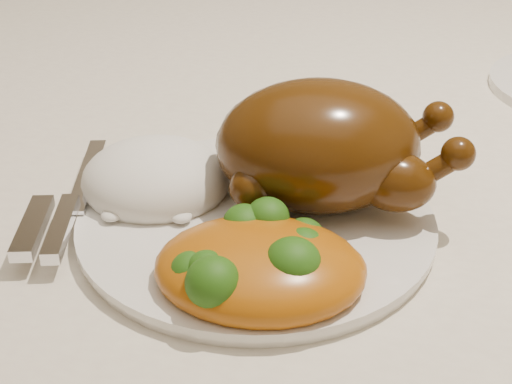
# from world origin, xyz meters

# --- Properties ---
(dining_table) EXTENTS (1.60, 0.90, 0.76)m
(dining_table) POSITION_xyz_m (0.00, 0.00, 0.67)
(dining_table) COLOR brown
(dining_table) RESTS_ON floor
(tablecloth) EXTENTS (1.73, 1.03, 0.18)m
(tablecloth) POSITION_xyz_m (0.00, 0.00, 0.74)
(tablecloth) COLOR #EDE4CC
(tablecloth) RESTS_ON dining_table
(dinner_plate) EXTENTS (0.34, 0.34, 0.01)m
(dinner_plate) POSITION_xyz_m (-0.04, -0.20, 0.77)
(dinner_plate) COLOR white
(dinner_plate) RESTS_ON tablecloth
(roast_chicken) EXTENTS (0.20, 0.15, 0.10)m
(roast_chicken) POSITION_xyz_m (-0.00, -0.16, 0.83)
(roast_chicken) COLOR #4D2808
(roast_chicken) RESTS_ON dinner_plate
(rice_mound) EXTENTS (0.13, 0.13, 0.06)m
(rice_mound) POSITION_xyz_m (-0.13, -0.18, 0.79)
(rice_mound) COLOR white
(rice_mound) RESTS_ON dinner_plate
(mac_and_cheese) EXTENTS (0.15, 0.13, 0.05)m
(mac_and_cheese) POSITION_xyz_m (-0.02, -0.27, 0.79)
(mac_and_cheese) COLOR #AF4C0B
(mac_and_cheese) RESTS_ON dinner_plate
(cutlery) EXTENTS (0.06, 0.18, 0.01)m
(cutlery) POSITION_xyz_m (-0.18, -0.23, 0.78)
(cutlery) COLOR silver
(cutlery) RESTS_ON dinner_plate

